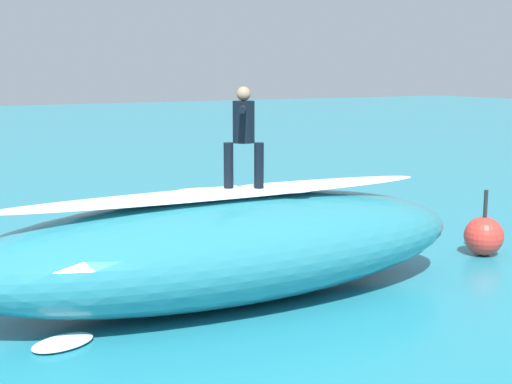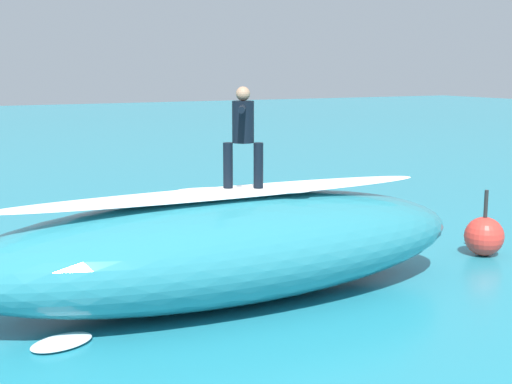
{
  "view_description": "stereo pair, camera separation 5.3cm",
  "coord_description": "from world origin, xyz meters",
  "px_view_note": "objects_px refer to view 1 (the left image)",
  "views": [
    {
      "loc": [
        5.01,
        11.9,
        3.71
      ],
      "look_at": [
        -1.16,
        0.05,
        1.33
      ],
      "focal_mm": 49.41,
      "sensor_mm": 36.0,
      "label": 1
    },
    {
      "loc": [
        4.96,
        11.92,
        3.71
      ],
      "look_at": [
        -1.16,
        0.05,
        1.33
      ],
      "focal_mm": 49.41,
      "sensor_mm": 36.0,
      "label": 2
    }
  ],
  "objects_px": {
    "surfboard_riding": "(244,191)",
    "surfer_riding": "(244,129)",
    "surfer_paddling": "(264,224)",
    "surfboard_paddling": "(265,230)",
    "buoy_marker": "(484,236)"
  },
  "relations": [
    {
      "from": "surfer_paddling",
      "to": "surfboard_paddling",
      "type": "bearing_deg",
      "value": 0.0
    },
    {
      "from": "surfer_paddling",
      "to": "buoy_marker",
      "type": "relative_size",
      "value": 1.21
    },
    {
      "from": "surfer_paddling",
      "to": "surfboard_riding",
      "type": "bearing_deg",
      "value": 176.75
    },
    {
      "from": "surfboard_paddling",
      "to": "surfer_paddling",
      "type": "height_order",
      "value": "surfer_paddling"
    },
    {
      "from": "surfboard_riding",
      "to": "surfer_paddling",
      "type": "relative_size",
      "value": 1.35
    },
    {
      "from": "surfer_riding",
      "to": "surfer_paddling",
      "type": "height_order",
      "value": "surfer_riding"
    },
    {
      "from": "surfboard_paddling",
      "to": "surfer_riding",
      "type": "bearing_deg",
      "value": 176.85
    },
    {
      "from": "surfer_paddling",
      "to": "buoy_marker",
      "type": "distance_m",
      "value": 4.72
    },
    {
      "from": "surfer_riding",
      "to": "surfboard_paddling",
      "type": "height_order",
      "value": "surfer_riding"
    },
    {
      "from": "surfboard_riding",
      "to": "surfboard_paddling",
      "type": "relative_size",
      "value": 1.0
    },
    {
      "from": "surfboard_riding",
      "to": "surfer_riding",
      "type": "xyz_separation_m",
      "value": [
        -0.0,
        0.0,
        0.98
      ]
    },
    {
      "from": "buoy_marker",
      "to": "surfer_paddling",
      "type": "bearing_deg",
      "value": -50.38
    },
    {
      "from": "surfboard_riding",
      "to": "surfer_riding",
      "type": "height_order",
      "value": "surfer_riding"
    },
    {
      "from": "surfer_riding",
      "to": "surfer_paddling",
      "type": "bearing_deg",
      "value": -94.41
    },
    {
      "from": "surfer_riding",
      "to": "surfboard_riding",
      "type": "bearing_deg",
      "value": 28.15
    }
  ]
}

